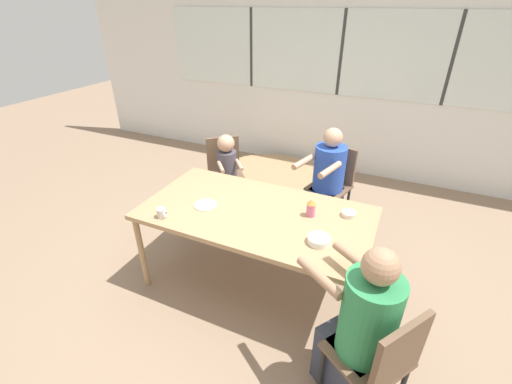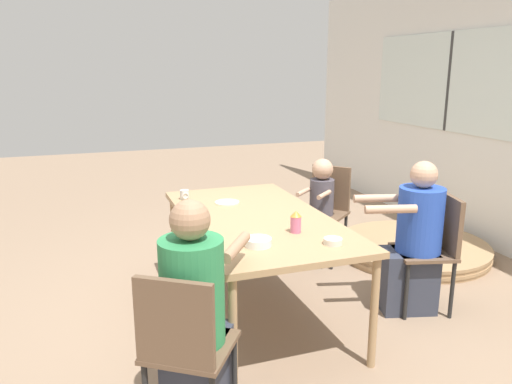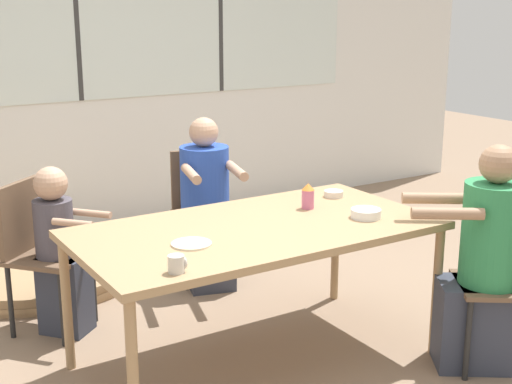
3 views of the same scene
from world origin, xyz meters
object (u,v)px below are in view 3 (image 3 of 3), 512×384
Objects in this scene: bowl_white_shallow at (334,194)px; person_woman_green_shirt at (483,269)px; folded_table_stack at (40,268)px; bowl_cereal at (366,213)px; person_man_blue_shirt at (206,211)px; chair_for_toddler at (35,242)px; person_toddler at (60,255)px; coffee_mug at (177,264)px; chair_for_man_blue_shirt at (201,202)px; sippy_cup at (308,196)px.

person_woman_green_shirt is at bearing -73.25° from bowl_white_shallow.
bowl_white_shallow is at bearing -50.40° from folded_table_stack.
folded_table_stack is at bearing 120.66° from bowl_cereal.
chair_for_toddler is at bearing 20.63° from person_man_blue_shirt.
person_toddler is 1.33m from coffee_mug.
sippy_cup is (0.06, -1.17, 0.30)m from chair_for_man_blue_shirt.
person_man_blue_shirt is 7.12× the size of bowl_cereal.
person_toddler is (-1.74, 1.56, -0.07)m from person_woman_green_shirt.
chair_for_man_blue_shirt is 1.52m from bowl_cereal.
person_woman_green_shirt is at bearing -57.45° from folded_table_stack.
bowl_cereal is 0.11× the size of folded_table_stack.
coffee_mug is 0.48× the size of bowl_cereal.
chair_for_toddler reaches higher than bowl_white_shallow.
chair_for_toddler is at bearing 140.01° from bowl_cereal.
chair_for_man_blue_shirt is at bearing -90.00° from person_man_blue_shirt.
bowl_white_shallow is at bearing 74.32° from bowl_cereal.
person_man_blue_shirt is 1.37m from bowl_cereal.
sippy_cup is at bearing 108.48° from chair_for_man_blue_shirt.
chair_for_man_blue_shirt is 0.89× the size of person_toddler.
person_man_blue_shirt is 1.10m from person_toddler.
person_woman_green_shirt is 1.91m from person_man_blue_shirt.
chair_for_man_blue_shirt is 1.97m from coffee_mug.
chair_for_man_blue_shirt is at bearing 152.15° from chair_for_toddler.
chair_for_toddler is (-1.22, -0.27, 0.00)m from chair_for_man_blue_shirt.
bowl_cereal is at bearing 100.49° from person_toddler.
chair_for_toddler is at bearing 27.85° from chair_for_man_blue_shirt.
person_woman_green_shirt is 1.04× the size of person_man_blue_shirt.
person_toddler is at bearing 146.72° from sippy_cup.
person_man_blue_shirt reaches higher than bowl_white_shallow.
person_man_blue_shirt is 14.70× the size of coffee_mug.
person_man_blue_shirt reaches higher than person_toddler.
coffee_mug is at bearing -154.26° from sippy_cup.
folded_table_stack is (-1.00, 0.57, -0.47)m from chair_for_man_blue_shirt.
person_toddler is 1.63m from bowl_white_shallow.
person_toddler reaches higher than sippy_cup.
bowl_cereal is (1.21, 0.20, -0.01)m from coffee_mug.
person_woman_green_shirt reaches higher than bowl_cereal.
folded_table_stack is at bearing -137.63° from person_toddler.
person_man_blue_shirt is 1.00m from bowl_white_shallow.
sippy_cup is at bearing 104.72° from chair_for_toddler.
person_woman_green_shirt is 2.34m from person_toddler.
chair_for_man_blue_shirt is at bearing 98.46° from bowl_cereal.
chair_for_man_blue_shirt reaches higher than folded_table_stack.
chair_for_man_blue_shirt is 0.61× the size of folded_table_stack.
bowl_white_shallow is (0.39, -0.88, 0.27)m from person_man_blue_shirt.
chair_for_man_blue_shirt is at bearing -29.88° from folded_table_stack.
folded_table_stack is at bearing -22.33° from person_man_blue_shirt.
coffee_mug reaches higher than folded_table_stack.
sippy_cup reaches higher than bowl_white_shallow.
folded_table_stack is at bearing -14.56° from chair_for_man_blue_shirt.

